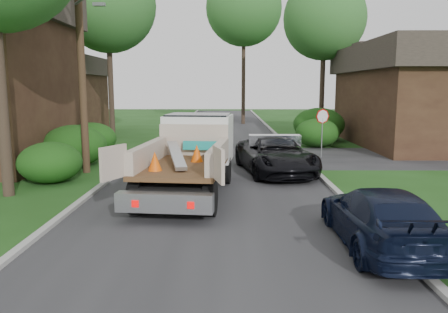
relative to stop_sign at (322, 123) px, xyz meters
The scene contains 19 objects.
ground 10.55m from the stop_sign, 120.02° to the right, with size 120.00×120.00×0.00m, color #1B4112.
road 5.58m from the stop_sign, 169.11° to the left, with size 8.00×90.00×0.02m, color #28282B.
curb_left 9.51m from the stop_sign, behind, with size 0.20×90.00×0.12m, color #9E9E99.
curb_right 2.27m from the stop_sign, 137.73° to the left, with size 0.20×90.00×0.12m, color #9E9E99.
stop_sign is the anchor object (origin of this frame).
utility_pole 11.91m from the stop_sign, 159.38° to the right, with size 2.42×1.25×10.00m.
house_left_far 22.81m from the stop_sign, 145.19° to the left, with size 7.56×7.56×6.00m.
house_right 9.37m from the stop_sign, 32.66° to the left, with size 9.72×12.96×6.20m.
hedge_left_a 12.92m from the stop_sign, 152.24° to the right, with size 2.34×2.34×1.53m, color #133B0D.
hedge_left_b 11.99m from the stop_sign, 167.94° to the right, with size 2.86×2.86×1.87m, color #133B0D.
hedge_left_c 12.08m from the stop_sign, behind, with size 2.60×2.60×1.70m, color #133B0D.
hedge_right_a 4.15m from the stop_sign, 81.47° to the left, with size 2.60×2.60×1.70m, color #133B0D.
hedge_right_b 7.15m from the stop_sign, 79.48° to the left, with size 3.38×3.38×2.21m, color #133B0D.
tree_left_far 16.65m from the stop_sign, 147.79° to the left, with size 6.40×6.40×12.20m.
tree_right_far 13.08m from the stop_sign, 78.19° to the left, with size 6.00×6.00×11.50m.
tree_center_far 23.15m from the stop_sign, 98.66° to the left, with size 7.20×7.20×14.60m.
flatbed_truck 9.18m from the stop_sign, 130.75° to the right, with size 3.45×6.98×2.56m.
black_pickup 5.05m from the stop_sign, 124.45° to the right, with size 2.53×5.49×1.53m, color black.
navy_suv 12.73m from the stop_sign, 96.34° to the right, with size 1.88×4.63×1.34m, color black.
Camera 1 is at (0.39, -12.97, 3.51)m, focal length 35.00 mm.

